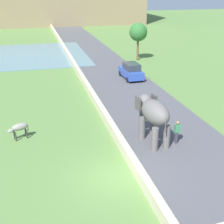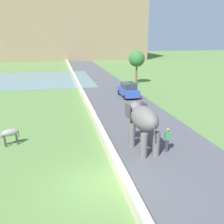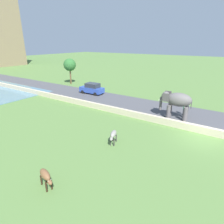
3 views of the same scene
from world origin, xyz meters
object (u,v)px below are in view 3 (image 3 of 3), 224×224
(car_blue, at_px, (92,89))
(cow_brown, at_px, (46,176))
(cow_grey, at_px, (113,135))
(elephant, at_px, (176,101))
(person_beside_elephant, at_px, (184,109))

(car_blue, xyz_separation_m, cow_brown, (-18.10, -11.41, -0.06))
(car_blue, height_order, cow_grey, car_blue)
(elephant, height_order, cow_brown, elephant)
(cow_brown, height_order, cow_grey, same)
(cow_brown, distance_m, cow_grey, 6.45)
(car_blue, xyz_separation_m, cow_grey, (-11.66, -11.86, -0.06))
(elephant, distance_m, cow_brown, 15.29)
(elephant, xyz_separation_m, car_blue, (3.18, 14.50, -1.14))
(person_beside_elephant, xyz_separation_m, cow_brown, (-16.38, 3.71, -0.04))
(person_beside_elephant, xyz_separation_m, cow_grey, (-9.94, 3.26, -0.04))
(cow_brown, relative_size, cow_grey, 1.00)
(elephant, distance_m, person_beside_elephant, 1.97)
(cow_grey, bearing_deg, elephant, -17.28)
(elephant, bearing_deg, cow_brown, 168.30)
(person_beside_elephant, relative_size, car_blue, 0.40)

